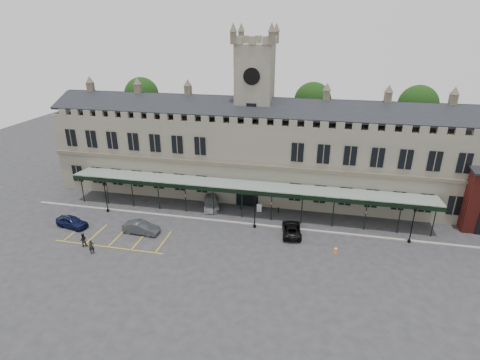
% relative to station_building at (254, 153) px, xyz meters
% --- Properties ---
extents(ground, '(140.00, 140.00, 0.00)m').
position_rel_station_building_xyz_m(ground, '(0.00, -15.91, -6.47)').
color(ground, '#2B2B2D').
extents(station_building, '(60.00, 10.36, 17.30)m').
position_rel_station_building_xyz_m(station_building, '(0.00, 0.00, 0.00)').
color(station_building, '#6B6759').
rests_on(station_building, ground).
extents(clock_tower, '(5.60, 5.60, 24.80)m').
position_rel_station_building_xyz_m(clock_tower, '(0.00, 0.09, 6.64)').
color(clock_tower, '#6B6759').
rests_on(clock_tower, ground).
extents(canopy, '(50.00, 4.10, 4.30)m').
position_rel_station_building_xyz_m(canopy, '(0.00, -8.45, -4.06)').
color(canopy, '#8C9E93').
rests_on(canopy, ground).
extents(kerb, '(60.00, 0.40, 0.12)m').
position_rel_station_building_xyz_m(kerb, '(0.00, -10.41, -6.41)').
color(kerb, gray).
rests_on(kerb, ground).
extents(parking_markings, '(16.00, 6.00, 0.01)m').
position_rel_station_building_xyz_m(parking_markings, '(-14.00, -17.41, -6.47)').
color(parking_markings, gold).
rests_on(parking_markings, ground).
extents(tree_behind_left, '(6.00, 6.00, 16.00)m').
position_rel_station_building_xyz_m(tree_behind_left, '(-22.00, 9.09, 6.35)').
color(tree_behind_left, '#332314').
rests_on(tree_behind_left, ground).
extents(tree_behind_mid, '(6.00, 6.00, 16.00)m').
position_rel_station_building_xyz_m(tree_behind_mid, '(8.00, 9.09, 6.35)').
color(tree_behind_mid, '#332314').
rests_on(tree_behind_mid, ground).
extents(tree_behind_right, '(6.00, 6.00, 16.00)m').
position_rel_station_building_xyz_m(tree_behind_right, '(24.00, 9.09, 6.35)').
color(tree_behind_right, '#332314').
rests_on(tree_behind_right, ground).
extents(lamp_post_left, '(0.45, 0.45, 4.78)m').
position_rel_station_building_xyz_m(lamp_post_left, '(-18.80, -10.99, -3.64)').
color(lamp_post_left, black).
rests_on(lamp_post_left, ground).
extents(lamp_post_mid, '(0.47, 0.47, 4.96)m').
position_rel_station_building_xyz_m(lamp_post_mid, '(2.19, -11.05, -3.52)').
color(lamp_post_mid, black).
rests_on(lamp_post_mid, ground).
extents(lamp_post_right, '(0.47, 0.47, 4.98)m').
position_rel_station_building_xyz_m(lamp_post_right, '(21.07, -10.76, -3.52)').
color(lamp_post_right, black).
rests_on(lamp_post_right, ground).
extents(traffic_cone, '(0.47, 0.47, 0.74)m').
position_rel_station_building_xyz_m(traffic_cone, '(12.35, -14.82, -6.10)').
color(traffic_cone, '#FF5908').
rests_on(traffic_cone, ground).
extents(sign_board, '(0.68, 0.06, 1.17)m').
position_rel_station_building_xyz_m(sign_board, '(2.04, -6.58, -5.90)').
color(sign_board, black).
rests_on(sign_board, ground).
extents(bollard_left, '(0.16, 0.16, 0.89)m').
position_rel_station_building_xyz_m(bollard_left, '(-0.61, -6.39, -6.02)').
color(bollard_left, black).
rests_on(bollard_left, ground).
extents(bollard_right, '(0.15, 0.15, 0.84)m').
position_rel_station_building_xyz_m(bollard_right, '(4.73, -6.32, -6.05)').
color(bollard_right, black).
rests_on(bollard_right, ground).
extents(car_left_a, '(4.66, 2.60, 1.50)m').
position_rel_station_building_xyz_m(car_left_a, '(-21.00, -15.91, -5.72)').
color(car_left_a, black).
rests_on(car_left_a, ground).
extents(car_left_b, '(4.73, 1.91, 1.53)m').
position_rel_station_building_xyz_m(car_left_b, '(-11.50, -15.47, -5.70)').
color(car_left_b, '#373A3F').
rests_on(car_left_b, ground).
extents(car_taxi, '(3.55, 5.69, 1.54)m').
position_rel_station_building_xyz_m(car_taxi, '(-5.00, -6.35, -5.70)').
color(car_taxi, '#A4A7AC').
rests_on(car_taxi, ground).
extents(car_van, '(2.89, 5.18, 1.37)m').
position_rel_station_building_xyz_m(car_van, '(7.00, -11.69, -5.78)').
color(car_van, black).
rests_on(car_van, ground).
extents(person_a, '(0.74, 0.72, 1.71)m').
position_rel_station_building_xyz_m(person_a, '(-14.97, -20.93, -5.61)').
color(person_a, black).
rests_on(person_a, ground).
extents(person_b, '(1.04, 0.98, 1.71)m').
position_rel_station_building_xyz_m(person_b, '(-16.82, -19.75, -5.61)').
color(person_b, black).
rests_on(person_b, ground).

